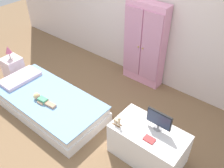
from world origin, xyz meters
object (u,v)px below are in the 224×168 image
at_px(table_lamp, 8,50).
at_px(rocking_horse_toy, 118,121).
at_px(tv_stand, 148,144).
at_px(tv_monitor, 159,120).
at_px(bed, 49,103).
at_px(nightstand, 14,69).
at_px(doll, 41,99).
at_px(book_red, 149,139).
at_px(wardrobe, 145,45).

height_order(table_lamp, rocking_horse_toy, table_lamp).
bearing_deg(tv_stand, tv_monitor, 57.84).
relative_size(bed, tv_monitor, 5.69).
distance_m(tv_monitor, rocking_horse_toy, 0.46).
bearing_deg(nightstand, doll, -13.50).
bearing_deg(nightstand, rocking_horse_toy, -2.08).
relative_size(doll, rocking_horse_toy, 2.99).
height_order(nightstand, book_red, book_red).
bearing_deg(rocking_horse_toy, tv_stand, 25.45).
relative_size(bed, tv_stand, 1.99).
bearing_deg(tv_monitor, bed, -169.29).
distance_m(table_lamp, book_red, 2.72).
distance_m(doll, book_red, 1.64).
height_order(bed, nightstand, nightstand).
xyz_separation_m(tv_stand, rocking_horse_toy, (-0.33, -0.16, 0.29)).
bearing_deg(rocking_horse_toy, doll, -171.65).
bearing_deg(wardrobe, tv_monitor, -50.80).
height_order(table_lamp, tv_monitor, tv_monitor).
relative_size(tv_monitor, rocking_horse_toy, 2.28).
bearing_deg(book_red, wardrobe, 125.41).
relative_size(bed, book_red, 13.75).
relative_size(table_lamp, tv_stand, 0.26).
relative_size(nightstand, tv_stand, 0.47).
xyz_separation_m(bed, doll, (0.00, -0.12, 0.17)).
height_order(rocking_horse_toy, book_red, rocking_horse_toy).
bearing_deg(wardrobe, rocking_horse_toy, -67.63).
xyz_separation_m(nightstand, table_lamp, (0.00, 0.00, 0.36)).
height_order(nightstand, tv_stand, tv_stand).
bearing_deg(tv_monitor, table_lamp, -176.67).
relative_size(nightstand, book_red, 3.25).
bearing_deg(table_lamp, tv_stand, 1.60).
distance_m(nightstand, rocking_horse_toy, 2.34).
xyz_separation_m(table_lamp, tv_monitor, (2.70, 0.16, 0.04)).
height_order(tv_stand, rocking_horse_toy, rocking_horse_toy).
bearing_deg(nightstand, bed, -7.62).
height_order(doll, tv_monitor, tv_monitor).
relative_size(tv_stand, rocking_horse_toy, 6.52).
bearing_deg(tv_monitor, doll, -165.32).
bearing_deg(table_lamp, tv_monitor, 3.33).
bearing_deg(rocking_horse_toy, nightstand, 177.92).
xyz_separation_m(wardrobe, tv_stand, (0.93, -1.28, -0.46)).
xyz_separation_m(rocking_horse_toy, book_red, (0.40, 0.05, -0.06)).
height_order(doll, tv_stand, tv_stand).
bearing_deg(book_red, table_lamp, 179.24).
xyz_separation_m(bed, nightstand, (-1.10, 0.15, 0.07)).
bearing_deg(rocking_horse_toy, table_lamp, 177.92).
bearing_deg(table_lamp, rocking_horse_toy, -2.08).
xyz_separation_m(doll, tv_monitor, (1.61, 0.42, 0.29)).
bearing_deg(table_lamp, nightstand, 0.00).
bearing_deg(doll, nightstand, 166.50).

